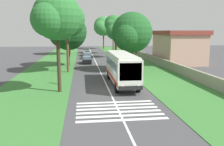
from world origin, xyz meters
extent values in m
plane|color=#424244|center=(0.00, 0.00, 0.00)|extent=(160.00, 160.00, 0.00)
cube|color=#387533|center=(15.00, 8.20, 0.02)|extent=(120.00, 8.00, 0.04)
cube|color=#387533|center=(15.00, -8.20, 0.02)|extent=(120.00, 8.00, 0.04)
cube|color=silver|center=(15.00, 0.00, 0.00)|extent=(110.00, 0.16, 0.01)
cube|color=silver|center=(3.11, -1.80, 2.10)|extent=(11.00, 2.50, 2.90)
cube|color=slate|center=(3.41, -1.80, 2.62)|extent=(9.68, 2.54, 0.85)
cube|color=slate|center=(-2.35, -1.80, 2.45)|extent=(0.08, 2.20, 1.74)
cube|color=red|center=(3.11, -1.80, 1.10)|extent=(10.78, 2.53, 0.36)
cube|color=silver|center=(3.11, -1.80, 3.64)|extent=(10.56, 2.30, 0.18)
cube|color=black|center=(-2.47, -1.80, 0.87)|extent=(0.16, 2.40, 0.40)
sphere|color=#F2EDCC|center=(-2.41, -1.00, 1.00)|extent=(0.24, 0.24, 0.24)
sphere|color=#F2EDCC|center=(-2.41, -2.60, 1.00)|extent=(0.24, 0.24, 0.24)
cylinder|color=black|center=(-0.79, -0.65, 0.55)|extent=(1.10, 0.32, 1.10)
cylinder|color=black|center=(6.61, -0.65, 0.55)|extent=(1.10, 0.32, 1.10)
cylinder|color=black|center=(-0.79, -2.95, 0.55)|extent=(1.10, 0.32, 1.10)
cylinder|color=black|center=(6.61, -2.95, 0.55)|extent=(1.10, 0.32, 1.10)
cube|color=silver|center=(-8.63, 0.00, 0.00)|extent=(0.45, 6.80, 0.01)
cube|color=silver|center=(-7.73, 0.00, 0.00)|extent=(0.45, 6.80, 0.01)
cube|color=silver|center=(-6.83, 0.00, 0.00)|extent=(0.45, 6.80, 0.01)
cube|color=silver|center=(-5.93, 0.00, 0.00)|extent=(0.45, 6.80, 0.01)
cube|color=silver|center=(-5.03, 0.00, 0.00)|extent=(0.45, 6.80, 0.01)
cube|color=silver|center=(-4.13, 0.00, 0.00)|extent=(0.45, 6.80, 0.01)
cube|color=black|center=(23.46, 1.86, 0.53)|extent=(4.30, 1.75, 0.70)
cube|color=slate|center=(23.36, 1.86, 1.15)|extent=(2.00, 1.61, 0.55)
cylinder|color=black|center=(22.11, 2.64, 0.32)|extent=(0.64, 0.22, 0.64)
cylinder|color=black|center=(24.81, 2.64, 0.32)|extent=(0.64, 0.22, 0.64)
cylinder|color=black|center=(22.11, 1.08, 0.32)|extent=(0.64, 0.22, 0.64)
cylinder|color=black|center=(24.81, 1.08, 0.32)|extent=(0.64, 0.22, 0.64)
cube|color=black|center=(32.05, 1.55, 0.53)|extent=(4.30, 1.75, 0.70)
cube|color=slate|center=(31.95, 1.55, 1.15)|extent=(2.00, 1.61, 0.55)
cylinder|color=black|center=(30.70, 2.33, 0.32)|extent=(0.64, 0.22, 0.64)
cylinder|color=black|center=(33.40, 2.33, 0.32)|extent=(0.64, 0.22, 0.64)
cylinder|color=black|center=(30.70, 0.77, 0.32)|extent=(0.64, 0.22, 0.64)
cylinder|color=black|center=(33.40, 0.77, 0.32)|extent=(0.64, 0.22, 0.64)
cube|color=gold|center=(38.85, 1.70, 0.53)|extent=(4.30, 1.75, 0.70)
cube|color=slate|center=(38.75, 1.70, 1.15)|extent=(2.00, 1.61, 0.55)
cylinder|color=black|center=(37.50, 2.48, 0.32)|extent=(0.64, 0.22, 0.64)
cylinder|color=black|center=(40.20, 2.48, 0.32)|extent=(0.64, 0.22, 0.64)
cylinder|color=black|center=(37.50, 0.92, 0.32)|extent=(0.64, 0.22, 0.64)
cylinder|color=black|center=(40.20, 0.92, 0.32)|extent=(0.64, 0.22, 0.64)
cube|color=gold|center=(47.24, 1.55, 0.53)|extent=(4.30, 1.75, 0.70)
cube|color=slate|center=(47.14, 1.55, 1.15)|extent=(2.00, 1.61, 0.55)
cylinder|color=black|center=(45.89, 2.33, 0.32)|extent=(0.64, 0.22, 0.64)
cylinder|color=black|center=(48.59, 2.33, 0.32)|extent=(0.64, 0.22, 0.64)
cylinder|color=black|center=(45.89, 0.77, 0.32)|extent=(0.64, 0.22, 0.64)
cylinder|color=black|center=(48.59, 0.77, 0.32)|extent=(0.64, 0.22, 0.64)
cylinder|color=#3D2D1E|center=(0.36, 5.24, 3.25)|extent=(0.38, 0.38, 6.43)
sphere|color=#286B2D|center=(0.36, 5.24, 7.81)|extent=(4.88, 4.88, 4.88)
sphere|color=#286B2D|center=(1.82, 5.24, 7.44)|extent=(2.88, 2.88, 2.88)
sphere|color=#286B2D|center=(-0.86, 5.97, 7.44)|extent=(3.35, 3.35, 3.35)
cylinder|color=#4C3826|center=(20.17, 5.20, 2.22)|extent=(0.37, 0.37, 4.37)
sphere|color=#19471E|center=(20.17, 5.20, 6.24)|extent=(6.69, 6.69, 6.69)
sphere|color=#19471E|center=(22.17, 5.20, 5.74)|extent=(4.46, 4.46, 4.46)
sphere|color=#19471E|center=(18.49, 6.21, 5.74)|extent=(4.48, 4.48, 4.48)
cylinder|color=brown|center=(12.91, 5.00, 3.31)|extent=(0.39, 0.39, 6.55)
sphere|color=#286B2D|center=(12.91, 5.00, 8.10)|extent=(5.50, 5.50, 5.50)
sphere|color=#286B2D|center=(14.56, 5.00, 7.69)|extent=(3.47, 3.47, 3.47)
sphere|color=#286B2D|center=(11.54, 5.83, 7.69)|extent=(3.89, 3.89, 3.89)
cylinder|color=#4C3826|center=(42.65, 6.05, 2.62)|extent=(0.41, 0.41, 5.16)
sphere|color=#19471E|center=(42.65, 6.05, 7.19)|extent=(7.23, 7.23, 7.23)
sphere|color=#19471E|center=(44.82, 6.05, 6.64)|extent=(4.72, 4.72, 4.72)
sphere|color=#19471E|center=(40.85, 7.13, 6.64)|extent=(4.69, 4.69, 4.69)
cylinder|color=brown|center=(13.12, -5.09, 2.20)|extent=(0.41, 0.41, 4.33)
sphere|color=#1E5623|center=(13.12, -5.09, 6.13)|extent=(6.42, 6.42, 6.42)
sphere|color=#1E5623|center=(15.05, -5.09, 5.65)|extent=(4.04, 4.04, 4.04)
sphere|color=#1E5623|center=(11.51, -4.13, 5.65)|extent=(3.90, 3.90, 3.90)
cylinder|color=brown|center=(43.81, -6.10, 3.51)|extent=(0.39, 0.39, 6.94)
sphere|color=#286B2D|center=(43.81, -6.10, 8.36)|extent=(5.00, 5.00, 5.00)
sphere|color=#286B2D|center=(45.31, -6.10, 7.98)|extent=(2.95, 2.95, 2.95)
sphere|color=#286B2D|center=(42.56, -5.35, 7.98)|extent=(3.47, 3.47, 3.47)
cylinder|color=#4C3826|center=(63.78, -5.14, 3.14)|extent=(0.45, 0.45, 6.20)
sphere|color=#337A38|center=(63.78, -5.14, 8.15)|extent=(6.96, 6.96, 6.96)
sphere|color=#337A38|center=(65.87, -5.14, 7.63)|extent=(4.75, 4.75, 4.75)
sphere|color=#337A38|center=(62.04, -4.10, 7.63)|extent=(5.10, 5.10, 5.10)
cylinder|color=#3D2D1E|center=(33.45, -5.40, 2.63)|extent=(0.59, 0.59, 5.18)
sphere|color=#286B2D|center=(33.45, -5.40, 6.53)|extent=(4.75, 4.75, 4.75)
sphere|color=#286B2D|center=(34.87, -5.40, 6.17)|extent=(3.29, 3.29, 3.29)
sphere|color=#286B2D|center=(32.26, -4.69, 6.17)|extent=(3.46, 3.46, 3.46)
cylinder|color=#473828|center=(11.96, -5.59, 4.44)|extent=(0.24, 0.24, 8.81)
cube|color=#3D3326|center=(11.96, -5.59, 8.25)|extent=(0.12, 1.40, 0.12)
cube|color=gray|center=(20.00, -11.60, 0.74)|extent=(70.00, 0.40, 1.39)
cube|color=tan|center=(21.46, -16.30, 2.83)|extent=(11.01, 7.32, 5.66)
cube|color=brown|center=(21.46, -16.30, 6.06)|extent=(11.61, 7.92, 0.80)
cylinder|color=#26262D|center=(4.25, 5.64, 0.46)|extent=(0.28, 0.28, 0.85)
cylinder|color=#334C99|center=(4.25, 5.64, 1.19)|extent=(0.34, 0.34, 0.60)
sphere|color=tan|center=(4.25, 5.64, 1.61)|extent=(0.24, 0.24, 0.24)
camera|label=1|loc=(-25.08, 2.86, 6.30)|focal=38.98mm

